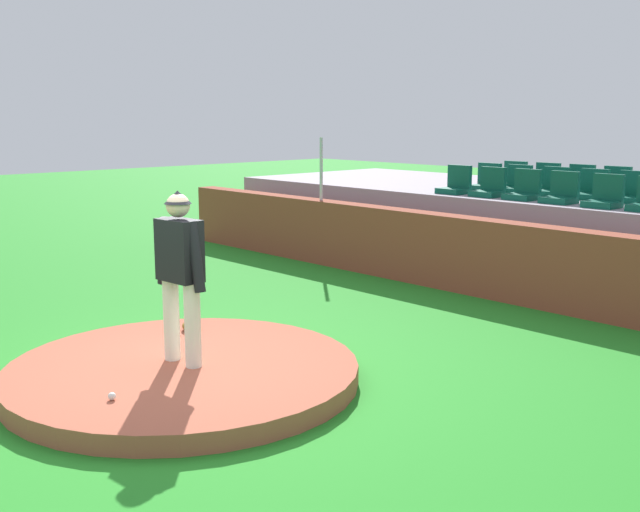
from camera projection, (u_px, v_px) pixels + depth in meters
ground_plane at (184, 382)px, 8.02m from camera, size 60.00×60.00×0.00m
pitchers_mound at (183, 373)px, 8.01m from camera, size 3.67×3.67×0.20m
pitcher at (180, 265)px, 7.83m from camera, size 0.75×0.30×1.81m
baseball at (112, 396)px, 6.96m from camera, size 0.07×0.07×0.07m
fielding_glove at (190, 326)px, 9.22m from camera, size 0.36×0.32×0.11m
brick_barrier at (494, 259)px, 11.67m from camera, size 15.32×0.40×1.19m
fence_post_left at (321, 169)px, 14.24m from camera, size 0.06×0.06×1.17m
bleacher_platform at (590, 233)px, 13.62m from camera, size 14.49×4.35×1.38m
stadium_chair_0 at (456, 185)px, 13.63m from camera, size 0.48×0.44×0.50m
stadium_chair_1 at (490, 187)px, 13.12m from camera, size 0.48×0.44×0.50m
stadium_chair_2 at (524, 190)px, 12.64m from camera, size 0.48×0.44×0.50m
stadium_chair_3 at (561, 193)px, 12.14m from camera, size 0.48×0.44×0.50m
stadium_chair_4 at (605, 197)px, 11.57m from camera, size 0.48×0.44×0.50m
stadium_chair_6 at (486, 182)px, 14.23m from camera, size 0.48×0.44×0.50m
stadium_chair_7 at (516, 184)px, 13.73m from camera, size 0.48×0.44×0.50m
stadium_chair_8 at (553, 187)px, 13.19m from camera, size 0.48×0.44×0.50m
stadium_chair_9 at (592, 190)px, 12.68m from camera, size 0.48×0.44×0.50m
stadium_chair_10 at (631, 193)px, 12.22m from camera, size 0.48×0.44×0.50m
stadium_chair_12 at (512, 179)px, 14.82m from camera, size 0.48×0.44×0.50m
stadium_chair_13 at (545, 181)px, 14.31m from camera, size 0.48×0.44×0.50m
stadium_chair_14 at (579, 184)px, 13.83m from camera, size 0.48×0.44×0.50m
stadium_chair_15 at (614, 186)px, 13.32m from camera, size 0.48×0.44×0.50m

